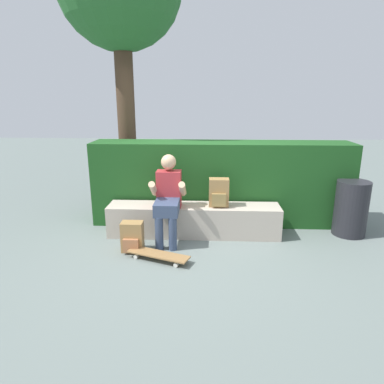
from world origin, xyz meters
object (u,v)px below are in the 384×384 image
at_px(bench_main, 194,220).
at_px(skateboard_near_person, 158,255).
at_px(person_skater, 168,196).
at_px(backpack_on_bench, 219,193).
at_px(trash_bin, 351,208).
at_px(backpack_on_ground, 132,237).

xyz_separation_m(bench_main, skateboard_near_person, (-0.41, -0.84, -0.15)).
xyz_separation_m(person_skater, skateboard_near_person, (-0.06, -0.63, -0.58)).
height_order(person_skater, skateboard_near_person, person_skater).
xyz_separation_m(bench_main, backpack_on_bench, (0.36, -0.01, 0.42)).
relative_size(bench_main, trash_bin, 3.07).
relative_size(person_skater, trash_bin, 1.49).
bearing_deg(bench_main, trash_bin, 2.94).
relative_size(person_skater, skateboard_near_person, 1.47).
bearing_deg(backpack_on_ground, trash_bin, 13.05).
height_order(skateboard_near_person, backpack_on_ground, backpack_on_ground).
relative_size(skateboard_near_person, backpack_on_ground, 2.05).
relative_size(backpack_on_ground, trash_bin, 0.50).
distance_m(person_skater, backpack_on_ground, 0.74).
distance_m(bench_main, backpack_on_bench, 0.55).
relative_size(skateboard_near_person, trash_bin, 1.01).
relative_size(backpack_on_bench, trash_bin, 0.50).
xyz_separation_m(backpack_on_bench, trash_bin, (1.93, 0.13, -0.24)).
xyz_separation_m(bench_main, person_skater, (-0.35, -0.21, 0.42)).
bearing_deg(person_skater, backpack_on_ground, -138.79).
bearing_deg(backpack_on_ground, skateboard_near_person, -33.89).
height_order(bench_main, backpack_on_bench, backpack_on_bench).
distance_m(person_skater, skateboard_near_person, 0.86).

